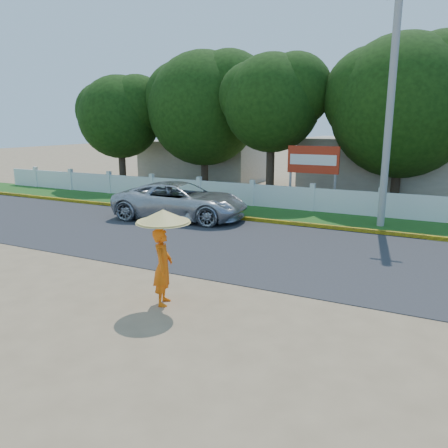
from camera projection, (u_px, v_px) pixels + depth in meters
name	position (u px, v px, depth m)	size (l,w,h in m)	color
ground	(187.00, 293.00, 10.52)	(120.00, 120.00, 0.00)	#9E8460
road	(257.00, 247.00, 14.45)	(60.00, 7.00, 0.02)	#38383A
grass_verge	(303.00, 217.00, 19.03)	(60.00, 3.50, 0.03)	#2D601E
curb	(291.00, 223.00, 17.54)	(40.00, 0.18, 0.16)	yellow
fence	(312.00, 200.00, 20.18)	(40.00, 0.10, 1.10)	silver
building_near	(397.00, 167.00, 24.58)	(10.00, 6.00, 3.20)	#B7AD99
building_far	(204.00, 161.00, 31.12)	(8.00, 5.00, 2.80)	#B7AD99
utility_pole	(390.00, 107.00, 16.33)	(0.28, 0.28, 9.17)	gray
vehicle	(181.00, 201.00, 18.53)	(2.61, 5.67, 1.58)	#AEB2B6
monk_with_parasol	(163.00, 243.00, 9.59)	(1.20, 1.20, 2.18)	#E25D0B
billboard	(313.00, 163.00, 20.92)	(2.50, 0.13, 2.95)	gray
tree_row	(422.00, 104.00, 20.34)	(38.61, 7.68, 8.82)	#473828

